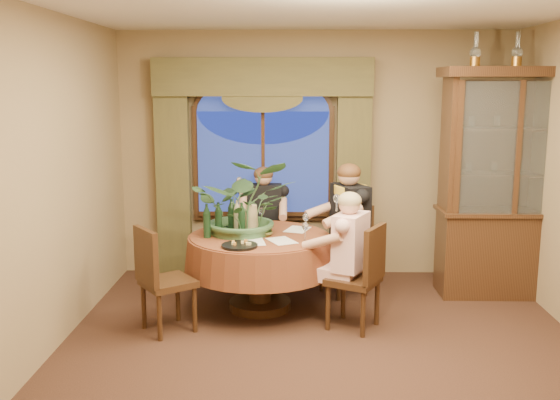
{
  "coord_description": "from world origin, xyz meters",
  "views": [
    {
      "loc": [
        -0.25,
        -4.67,
        2.2
      ],
      "look_at": [
        -0.38,
        1.25,
        1.1
      ],
      "focal_mm": 40.0,
      "sensor_mm": 36.0,
      "label": 1
    }
  ],
  "objects_px": {
    "oil_lamp_left": "(476,49)",
    "chair_back": "(262,237)",
    "china_cabinet": "(508,184)",
    "wine_bottle_4": "(218,219)",
    "oil_lamp_right": "(559,49)",
    "olive_bowl": "(266,234)",
    "person_pink": "(350,260)",
    "dining_table": "(260,272)",
    "wine_bottle_0": "(237,217)",
    "centerpiece_plant": "(245,169)",
    "chair_back_right": "(344,250)",
    "chair_front_left": "(168,279)",
    "oil_lamp_center": "(517,49)",
    "wine_bottle_1": "(242,219)",
    "wine_bottle_3": "(232,215)",
    "person_scarf": "(350,231)",
    "wine_bottle_2": "(207,221)",
    "chair_right": "(353,277)",
    "person_back": "(264,223)",
    "stoneware_vase": "(251,219)"
  },
  "relations": [
    {
      "from": "oil_lamp_center",
      "to": "oil_lamp_right",
      "type": "relative_size",
      "value": 1.0
    },
    {
      "from": "person_pink",
      "to": "wine_bottle_1",
      "type": "bearing_deg",
      "value": 95.72
    },
    {
      "from": "wine_bottle_4",
      "to": "stoneware_vase",
      "type": "bearing_deg",
      "value": 22.14
    },
    {
      "from": "person_back",
      "to": "wine_bottle_4",
      "type": "bearing_deg",
      "value": 69.01
    },
    {
      "from": "chair_right",
      "to": "wine_bottle_3",
      "type": "height_order",
      "value": "wine_bottle_3"
    },
    {
      "from": "wine_bottle_1",
      "to": "centerpiece_plant",
      "type": "bearing_deg",
      "value": 78.89
    },
    {
      "from": "oil_lamp_center",
      "to": "wine_bottle_3",
      "type": "relative_size",
      "value": 1.03
    },
    {
      "from": "oil_lamp_left",
      "to": "wine_bottle_3",
      "type": "xyz_separation_m",
      "value": [
        -2.43,
        -0.34,
        -1.63
      ]
    },
    {
      "from": "chair_right",
      "to": "wine_bottle_1",
      "type": "height_order",
      "value": "wine_bottle_1"
    },
    {
      "from": "chair_back",
      "to": "wine_bottle_1",
      "type": "height_order",
      "value": "wine_bottle_1"
    },
    {
      "from": "chair_front_left",
      "to": "stoneware_vase",
      "type": "distance_m",
      "value": 1.07
    },
    {
      "from": "person_back",
      "to": "person_scarf",
      "type": "distance_m",
      "value": 1.12
    },
    {
      "from": "oil_lamp_left",
      "to": "wine_bottle_0",
      "type": "bearing_deg",
      "value": -169.89
    },
    {
      "from": "oil_lamp_left",
      "to": "person_back",
      "type": "distance_m",
      "value": 2.91
    },
    {
      "from": "oil_lamp_right",
      "to": "wine_bottle_2",
      "type": "height_order",
      "value": "oil_lamp_right"
    },
    {
      "from": "chair_right",
      "to": "chair_front_left",
      "type": "xyz_separation_m",
      "value": [
        -1.67,
        -0.11,
        0.0
      ]
    },
    {
      "from": "oil_lamp_center",
      "to": "wine_bottle_3",
      "type": "distance_m",
      "value": 3.29
    },
    {
      "from": "oil_lamp_center",
      "to": "chair_back",
      "type": "xyz_separation_m",
      "value": [
        -2.58,
        0.5,
        -2.06
      ]
    },
    {
      "from": "centerpiece_plant",
      "to": "olive_bowl",
      "type": "height_order",
      "value": "centerpiece_plant"
    },
    {
      "from": "oil_lamp_right",
      "to": "olive_bowl",
      "type": "relative_size",
      "value": 2.41
    },
    {
      "from": "person_scarf",
      "to": "olive_bowl",
      "type": "height_order",
      "value": "person_scarf"
    },
    {
      "from": "wine_bottle_1",
      "to": "wine_bottle_3",
      "type": "bearing_deg",
      "value": 120.92
    },
    {
      "from": "oil_lamp_center",
      "to": "person_pink",
      "type": "xyz_separation_m",
      "value": [
        -1.7,
        -0.92,
        -1.91
      ]
    },
    {
      "from": "chair_back_right",
      "to": "wine_bottle_4",
      "type": "relative_size",
      "value": 2.91
    },
    {
      "from": "chair_front_left",
      "to": "person_scarf",
      "type": "bearing_deg",
      "value": 83.28
    },
    {
      "from": "oil_lamp_left",
      "to": "chair_back",
      "type": "distance_m",
      "value": 3.03
    },
    {
      "from": "oil_lamp_left",
      "to": "oil_lamp_center",
      "type": "bearing_deg",
      "value": 0.0
    },
    {
      "from": "dining_table",
      "to": "centerpiece_plant",
      "type": "xyz_separation_m",
      "value": [
        -0.14,
        0.1,
        1.01
      ]
    },
    {
      "from": "chair_back",
      "to": "wine_bottle_4",
      "type": "relative_size",
      "value": 2.91
    },
    {
      "from": "chair_back",
      "to": "oil_lamp_center",
      "type": "bearing_deg",
      "value": 167.74
    },
    {
      "from": "chair_right",
      "to": "centerpiece_plant",
      "type": "bearing_deg",
      "value": 89.19
    },
    {
      "from": "china_cabinet",
      "to": "wine_bottle_4",
      "type": "height_order",
      "value": "china_cabinet"
    },
    {
      "from": "dining_table",
      "to": "wine_bottle_0",
      "type": "bearing_deg",
      "value": 160.72
    },
    {
      "from": "oil_lamp_right",
      "to": "wine_bottle_2",
      "type": "bearing_deg",
      "value": -170.05
    },
    {
      "from": "dining_table",
      "to": "wine_bottle_4",
      "type": "distance_m",
      "value": 0.67
    },
    {
      "from": "person_scarf",
      "to": "oil_lamp_left",
      "type": "bearing_deg",
      "value": -107.79
    },
    {
      "from": "chair_back_right",
      "to": "chair_front_left",
      "type": "distance_m",
      "value": 1.97
    },
    {
      "from": "olive_bowl",
      "to": "wine_bottle_3",
      "type": "xyz_separation_m",
      "value": [
        -0.35,
        0.19,
        0.14
      ]
    },
    {
      "from": "china_cabinet",
      "to": "person_scarf",
      "type": "relative_size",
      "value": 1.68
    },
    {
      "from": "person_pink",
      "to": "dining_table",
      "type": "bearing_deg",
      "value": 90.0
    },
    {
      "from": "chair_back_right",
      "to": "wine_bottle_1",
      "type": "bearing_deg",
      "value": 87.58
    },
    {
      "from": "person_back",
      "to": "olive_bowl",
      "type": "relative_size",
      "value": 9.18
    },
    {
      "from": "person_pink",
      "to": "wine_bottle_2",
      "type": "relative_size",
      "value": 3.81
    },
    {
      "from": "oil_lamp_right",
      "to": "chair_back",
      "type": "bearing_deg",
      "value": 170.57
    },
    {
      "from": "wine_bottle_0",
      "to": "oil_lamp_center",
      "type": "bearing_deg",
      "value": 8.63
    },
    {
      "from": "chair_back",
      "to": "wine_bottle_0",
      "type": "distance_m",
      "value": 1.04
    },
    {
      "from": "centerpiece_plant",
      "to": "oil_lamp_center",
      "type": "bearing_deg",
      "value": 8.52
    },
    {
      "from": "centerpiece_plant",
      "to": "wine_bottle_2",
      "type": "relative_size",
      "value": 3.37
    },
    {
      "from": "oil_lamp_left",
      "to": "wine_bottle_2",
      "type": "xyz_separation_m",
      "value": [
        -2.64,
        -0.61,
        -1.63
      ]
    },
    {
      "from": "chair_front_left",
      "to": "wine_bottle_2",
      "type": "height_order",
      "value": "wine_bottle_2"
    }
  ]
}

